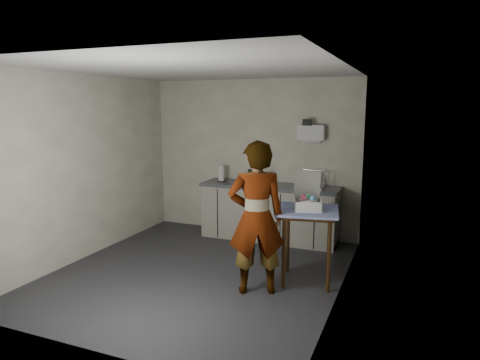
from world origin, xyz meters
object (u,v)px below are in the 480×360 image
at_px(kitchen_counter, 269,214).
at_px(side_table, 308,219).
at_px(soda_can, 264,181).
at_px(paper_towel, 221,174).
at_px(standing_man, 256,218).
at_px(dish_rack, 311,183).
at_px(bakery_box, 307,201).
at_px(dark_bottle, 250,176).
at_px(soap_bottle, 262,177).

distance_m(kitchen_counter, side_table, 1.80).
distance_m(soda_can, paper_towel, 0.74).
bearing_deg(standing_man, soda_can, -98.16).
bearing_deg(standing_man, dish_rack, -119.81).
relative_size(soda_can, bakery_box, 0.26).
xyz_separation_m(dark_bottle, paper_towel, (-0.50, -0.04, 0.01)).
xyz_separation_m(standing_man, bakery_box, (0.48, 0.49, 0.13)).
bearing_deg(dish_rack, bakery_box, -78.70).
distance_m(dark_bottle, paper_towel, 0.50).
bearing_deg(side_table, bakery_box, -126.49).
height_order(soap_bottle, bakery_box, bakery_box).
relative_size(kitchen_counter, paper_towel, 8.58).
height_order(side_table, standing_man, standing_man).
distance_m(side_table, paper_towel, 2.33).
bearing_deg(side_table, dish_rack, 91.27).
bearing_deg(dish_rack, soda_can, -178.29).
bearing_deg(dark_bottle, soda_can, -0.72).
bearing_deg(side_table, dark_bottle, 121.38).
relative_size(kitchen_counter, dish_rack, 5.98).
height_order(side_table, dark_bottle, dark_bottle).
height_order(soda_can, dish_rack, dish_rack).
distance_m(soap_bottle, soda_can, 0.14).
relative_size(kitchen_counter, soap_bottle, 7.96).
bearing_deg(dark_bottle, dish_rack, 1.12).
bearing_deg(soap_bottle, dish_rack, 10.09).
relative_size(standing_man, paper_towel, 6.84).
bearing_deg(soda_can, standing_man, -73.29).
distance_m(soap_bottle, paper_towel, 0.76).
xyz_separation_m(standing_man, dish_rack, (0.17, 2.01, 0.08)).
xyz_separation_m(kitchen_counter, bakery_box, (0.96, -1.48, 0.60)).
relative_size(soda_can, dark_bottle, 0.50).
xyz_separation_m(side_table, bakery_box, (-0.01, -0.02, 0.22)).
height_order(dark_bottle, paper_towel, paper_towel).
bearing_deg(paper_towel, soda_can, 2.56).
height_order(soda_can, paper_towel, paper_towel).
bearing_deg(bakery_box, kitchen_counter, 105.37).
height_order(soap_bottle, dish_rack, soap_bottle).
height_order(dark_bottle, bakery_box, bakery_box).
xyz_separation_m(standing_man, soap_bottle, (-0.58, 1.88, 0.16)).
bearing_deg(bakery_box, soap_bottle, 109.79).
distance_m(side_table, standing_man, 0.71).
relative_size(soda_can, dish_rack, 0.31).
bearing_deg(dish_rack, side_table, -78.28).
xyz_separation_m(side_table, dish_rack, (-0.31, 1.50, 0.16)).
bearing_deg(soap_bottle, soda_can, 96.98).
bearing_deg(kitchen_counter, dark_bottle, 177.55).
relative_size(kitchen_counter, bakery_box, 5.04).
relative_size(soap_bottle, dark_bottle, 1.22).
bearing_deg(soda_can, bakery_box, -54.29).
relative_size(side_table, dish_rack, 2.47).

